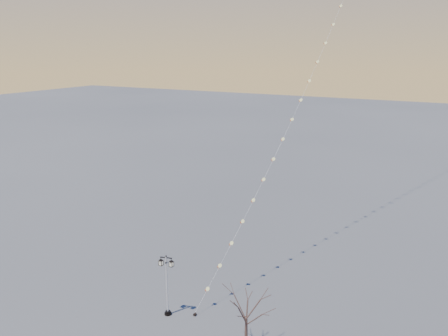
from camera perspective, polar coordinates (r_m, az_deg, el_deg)
The scene contains 4 objects.
ground at distance 33.55m, azimuth -7.13°, elevation -18.66°, with size 300.00×300.00×0.00m, color #525353.
street_lamp at distance 33.38m, azimuth -7.05°, elevation -13.80°, with size 1.13×0.59×4.56m.
bare_tree at distance 29.69m, azimuth 2.79°, elevation -17.00°, with size 2.43×2.43×4.03m.
kite_train at distance 45.22m, azimuth 12.60°, elevation 18.09°, with size 6.35×38.19×42.84m.
Camera 1 is at (16.63, -22.60, 18.40)m, focal length 37.10 mm.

